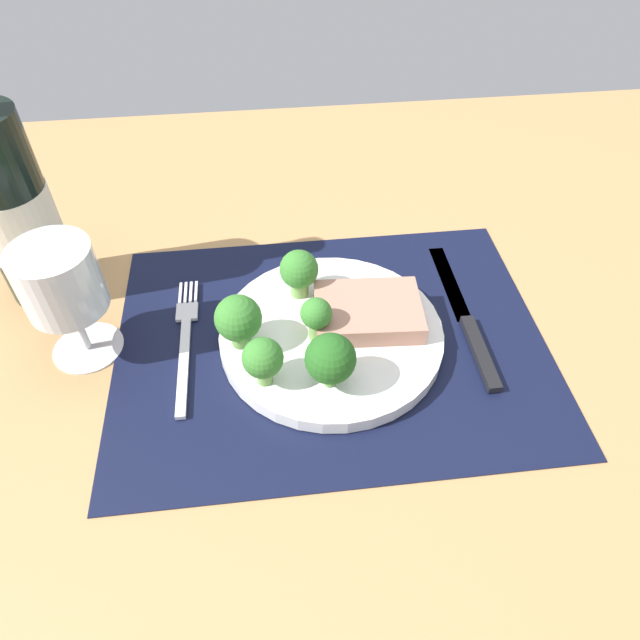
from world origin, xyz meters
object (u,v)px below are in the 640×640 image
knife (468,323)px  wine_glass (62,286)px  wine_bottle (13,207)px  steak (368,312)px  fork (185,341)px  plate (331,335)px

knife → wine_glass: wine_glass is taller
knife → wine_bottle: 49.92cm
steak → wine_bottle: 38.74cm
steak → wine_bottle: (-36.10, 11.30, 8.36)cm
fork → wine_glass: (-10.29, 0.63, 8.48)cm
steak → wine_glass: wine_glass is taller
knife → wine_bottle: bearing=164.5°
fork → wine_glass: size_ratio=1.44×
steak → fork: bearing=179.2°
plate → wine_bottle: size_ratio=0.75×
plate → steak: steak is taller
wine_bottle → wine_glass: (6.19, -10.38, -2.34)cm
wine_bottle → wine_glass: 12.31cm
steak → knife: (11.17, -0.61, -2.40)cm
plate → fork: bearing=174.8°
fork → wine_bottle: bearing=149.3°
fork → wine_glass: bearing=179.6°
fork → plate: bearing=-2.2°
plate → knife: size_ratio=1.03×
fork → wine_bottle: size_ratio=0.61×
fork → knife: 30.80cm
plate → wine_glass: (-25.85, 2.05, 7.93)cm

